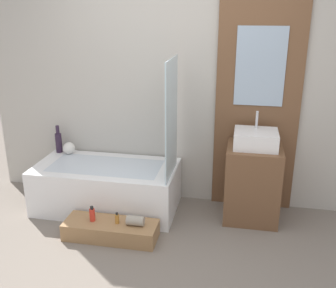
{
  "coord_description": "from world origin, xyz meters",
  "views": [
    {
      "loc": [
        0.66,
        -2.4,
        2.05
      ],
      "look_at": [
        0.05,
        0.7,
        0.93
      ],
      "focal_mm": 42.0,
      "sensor_mm": 36.0,
      "label": 1
    }
  ],
  "objects_px": {
    "wooden_step_bench": "(111,230)",
    "bottle_soap_secondary": "(117,219)",
    "vase_tall_dark": "(59,141)",
    "bathtub": "(107,187)",
    "vase_round_light": "(69,148)",
    "sink": "(256,139)",
    "bottle_soap_primary": "(92,214)"
  },
  "relations": [
    {
      "from": "wooden_step_bench",
      "to": "bottle_soap_secondary",
      "type": "xyz_separation_m",
      "value": [
        0.07,
        0.0,
        0.13
      ]
    },
    {
      "from": "vase_tall_dark",
      "to": "bottle_soap_secondary",
      "type": "distance_m",
      "value": 1.32
    },
    {
      "from": "vase_tall_dark",
      "to": "bottle_soap_secondary",
      "type": "height_order",
      "value": "vase_tall_dark"
    },
    {
      "from": "bottle_soap_secondary",
      "to": "bathtub",
      "type": "bearing_deg",
      "value": 117.71
    },
    {
      "from": "vase_tall_dark",
      "to": "vase_round_light",
      "type": "relative_size",
      "value": 2.33
    },
    {
      "from": "vase_tall_dark",
      "to": "bottle_soap_secondary",
      "type": "bearing_deg",
      "value": -41.69
    },
    {
      "from": "vase_round_light",
      "to": "wooden_step_bench",
      "type": "bearing_deg",
      "value": -47.38
    },
    {
      "from": "sink",
      "to": "wooden_step_bench",
      "type": "bearing_deg",
      "value": -153.06
    },
    {
      "from": "sink",
      "to": "vase_round_light",
      "type": "bearing_deg",
      "value": 175.52
    },
    {
      "from": "wooden_step_bench",
      "to": "bottle_soap_primary",
      "type": "relative_size",
      "value": 5.93
    },
    {
      "from": "vase_tall_dark",
      "to": "vase_round_light",
      "type": "bearing_deg",
      "value": -13.15
    },
    {
      "from": "sink",
      "to": "vase_tall_dark",
      "type": "bearing_deg",
      "value": 174.97
    },
    {
      "from": "bathtub",
      "to": "vase_round_light",
      "type": "distance_m",
      "value": 0.65
    },
    {
      "from": "bottle_soap_secondary",
      "to": "sink",
      "type": "bearing_deg",
      "value": 28.18
    },
    {
      "from": "bathtub",
      "to": "vase_tall_dark",
      "type": "relative_size",
      "value": 4.73
    },
    {
      "from": "bathtub",
      "to": "bottle_soap_primary",
      "type": "relative_size",
      "value": 10.03
    },
    {
      "from": "wooden_step_bench",
      "to": "bottle_soap_secondary",
      "type": "bearing_deg",
      "value": 0.0
    },
    {
      "from": "wooden_step_bench",
      "to": "vase_round_light",
      "type": "relative_size",
      "value": 6.51
    },
    {
      "from": "sink",
      "to": "bottle_soap_primary",
      "type": "height_order",
      "value": "sink"
    },
    {
      "from": "vase_round_light",
      "to": "bottle_soap_primary",
      "type": "distance_m",
      "value": 1.04
    },
    {
      "from": "wooden_step_bench",
      "to": "vase_tall_dark",
      "type": "height_order",
      "value": "vase_tall_dark"
    },
    {
      "from": "vase_round_light",
      "to": "bottle_soap_secondary",
      "type": "distance_m",
      "value": 1.19
    },
    {
      "from": "bathtub",
      "to": "vase_round_light",
      "type": "bearing_deg",
      "value": 153.87
    },
    {
      "from": "vase_round_light",
      "to": "sink",
      "type": "bearing_deg",
      "value": -4.48
    },
    {
      "from": "bottle_soap_secondary",
      "to": "wooden_step_bench",
      "type": "bearing_deg",
      "value": 180.0
    },
    {
      "from": "bathtub",
      "to": "bottle_soap_secondary",
      "type": "bearing_deg",
      "value": -62.29
    },
    {
      "from": "vase_tall_dark",
      "to": "bottle_soap_primary",
      "type": "xyz_separation_m",
      "value": [
        0.7,
        -0.84,
        -0.38
      ]
    },
    {
      "from": "wooden_step_bench",
      "to": "bottle_soap_primary",
      "type": "height_order",
      "value": "bottle_soap_primary"
    },
    {
      "from": "bathtub",
      "to": "bottle_soap_primary",
      "type": "height_order",
      "value": "bathtub"
    },
    {
      "from": "sink",
      "to": "vase_round_light",
      "type": "relative_size",
      "value": 3.1
    },
    {
      "from": "vase_round_light",
      "to": "bottle_soap_secondary",
      "type": "bearing_deg",
      "value": -44.97
    },
    {
      "from": "bottle_soap_primary",
      "to": "bottle_soap_secondary",
      "type": "height_order",
      "value": "bottle_soap_primary"
    }
  ]
}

